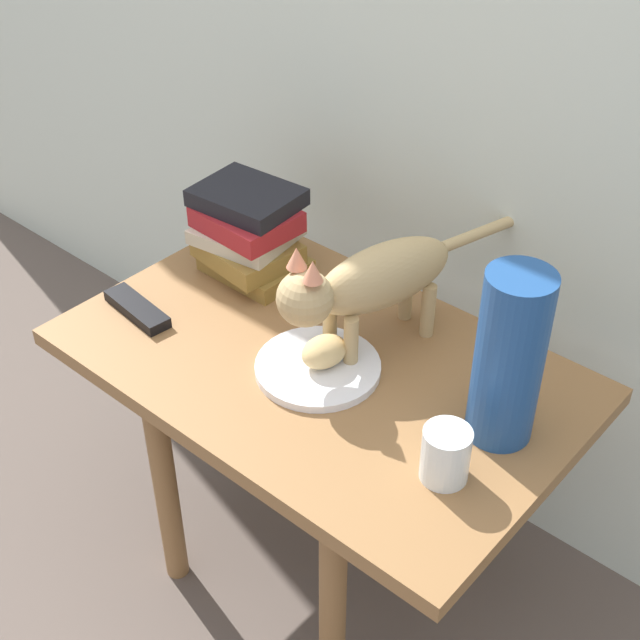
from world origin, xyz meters
The scene contains 9 objects.
ground_plane centered at (0.00, 0.00, 0.00)m, with size 6.00×6.00×0.00m, color brown.
side_table centered at (0.00, 0.00, 0.46)m, with size 0.85×0.54×0.53m.
plate centered at (0.02, -0.03, 0.54)m, with size 0.21×0.21×0.01m, color white.
bread_roll centered at (0.02, -0.02, 0.57)m, with size 0.08×0.06×0.05m, color #E0BC7A.
cat centered at (0.04, 0.08, 0.66)m, with size 0.17×0.47×0.23m.
book_stack centered at (-0.27, 0.11, 0.62)m, with size 0.20×0.18×0.17m.
green_vase centered at (0.31, 0.05, 0.67)m, with size 0.10×0.10×0.28m, color navy.
candle_jar centered at (0.30, -0.08, 0.57)m, with size 0.07×0.07×0.08m.
tv_remote centered at (-0.33, -0.12, 0.54)m, with size 0.15×0.04×0.02m, color black.
Camera 1 is at (0.75, -0.86, 1.47)m, focal length 49.72 mm.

